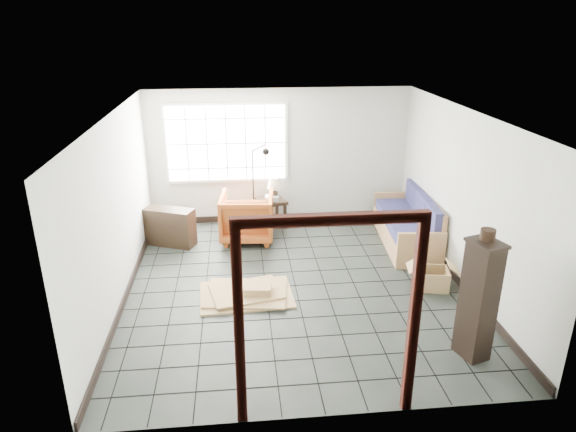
{
  "coord_description": "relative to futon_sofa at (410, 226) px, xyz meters",
  "views": [
    {
      "loc": [
        -0.81,
        -6.84,
        3.82
      ],
      "look_at": [
        -0.08,
        0.3,
        1.02
      ],
      "focal_mm": 32.0,
      "sensor_mm": 36.0,
      "label": 1
    }
  ],
  "objects": [
    {
      "name": "floor_lamp",
      "position": [
        -2.62,
        1.0,
        0.55
      ],
      "size": [
        0.46,
        0.29,
        1.65
      ],
      "rotation": [
        0.0,
        0.0,
        0.1
      ],
      "color": "black",
      "rests_on": "ground"
    },
    {
      "name": "side_table",
      "position": [
        -2.41,
        1.04,
        0.12
      ],
      "size": [
        0.64,
        0.64,
        0.55
      ],
      "rotation": [
        0.0,
        0.0,
        0.32
      ],
      "color": "black",
      "rests_on": "ground"
    },
    {
      "name": "ground",
      "position": [
        -2.21,
        -1.36,
        -0.33
      ],
      "size": [
        5.5,
        5.5,
        0.0
      ],
      "primitive_type": "plane",
      "color": "black",
      "rests_on": "ground"
    },
    {
      "name": "futon_sofa",
      "position": [
        0.0,
        0.0,
        0.0
      ],
      "size": [
        0.94,
        2.13,
        0.92
      ],
      "rotation": [
        0.0,
        0.0,
        -0.08
      ],
      "color": "#9B6C46",
      "rests_on": "ground"
    },
    {
      "name": "projector",
      "position": [
        -2.39,
        0.97,
        0.27
      ],
      "size": [
        0.28,
        0.23,
        0.09
      ],
      "rotation": [
        0.0,
        0.0,
        -0.1
      ],
      "color": "silver",
      "rests_on": "side_table"
    },
    {
      "name": "table_lamp",
      "position": [
        -2.33,
        1.03,
        0.53
      ],
      "size": [
        0.36,
        0.36,
        0.45
      ],
      "rotation": [
        0.0,
        0.0,
        -0.3
      ],
      "color": "black",
      "rests_on": "side_table"
    },
    {
      "name": "open_box",
      "position": [
        -0.18,
        -1.64,
        -0.18
      ],
      "size": [
        0.8,
        0.49,
        0.42
      ],
      "rotation": [
        0.0,
        0.0,
        -0.18
      ],
      "color": "#A0754D",
      "rests_on": "ground"
    },
    {
      "name": "pot",
      "position": [
        -0.28,
        -3.22,
        1.22
      ],
      "size": [
        0.19,
        0.19,
        0.13
      ],
      "rotation": [
        0.0,
        0.0,
        0.12
      ],
      "color": "black",
      "rests_on": "tall_shelf"
    },
    {
      "name": "window_panel",
      "position": [
        -3.21,
        1.34,
        1.27
      ],
      "size": [
        2.32,
        0.08,
        1.52
      ],
      "color": "silver",
      "rests_on": "ground"
    },
    {
      "name": "console_shelf",
      "position": [
        -4.25,
        0.37,
        0.0
      ],
      "size": [
        0.93,
        0.64,
        0.67
      ],
      "rotation": [
        0.0,
        0.0,
        -0.39
      ],
      "color": "black",
      "rests_on": "ground"
    },
    {
      "name": "doorway_trim",
      "position": [
        -2.21,
        -4.06,
        1.05
      ],
      "size": [
        1.8,
        0.08,
        2.2
      ],
      "color": "#3B130D",
      "rests_on": "ground"
    },
    {
      "name": "tall_shelf",
      "position": [
        -0.3,
        -3.27,
        0.43
      ],
      "size": [
        0.42,
        0.48,
        1.49
      ],
      "rotation": [
        0.0,
        0.0,
        0.3
      ],
      "color": "black",
      "rests_on": "ground"
    },
    {
      "name": "armchair",
      "position": [
        -2.88,
        0.48,
        0.15
      ],
      "size": [
        1.01,
        0.96,
        0.96
      ],
      "primitive_type": "imported",
      "rotation": [
        0.0,
        0.0,
        3.05
      ],
      "color": "#914D15",
      "rests_on": "ground"
    },
    {
      "name": "room_shell",
      "position": [
        -2.21,
        -1.34,
        1.35
      ],
      "size": [
        5.02,
        5.52,
        2.61
      ],
      "color": "silver",
      "rests_on": "ground"
    },
    {
      "name": "cardboard_pile",
      "position": [
        -2.94,
        -1.6,
        -0.28
      ],
      "size": [
        1.39,
        1.02,
        0.19
      ],
      "rotation": [
        0.0,
        0.0,
        0.01
      ],
      "color": "#A0754D",
      "rests_on": "ground"
    }
  ]
}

